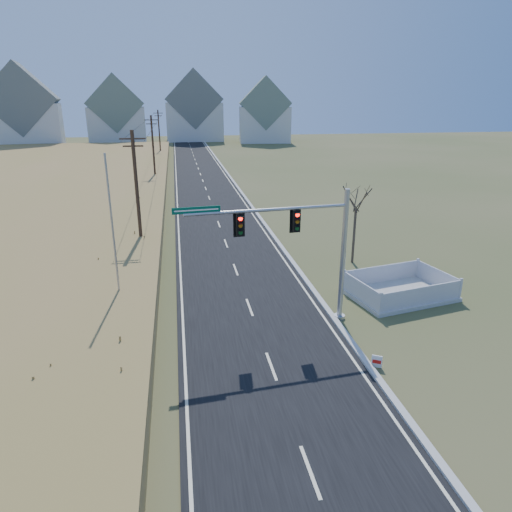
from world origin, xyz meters
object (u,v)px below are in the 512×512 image
at_px(open_sign, 377,361).
at_px(flagpole, 115,253).
at_px(traffic_signal_mast, 309,244).
at_px(fence_enclosure, 400,292).
at_px(bare_tree, 357,197).

bearing_deg(open_sign, flagpole, 176.67).
relative_size(traffic_signal_mast, fence_enclosure, 1.36).
distance_m(fence_enclosure, open_sign, 8.23).
xyz_separation_m(fence_enclosure, bare_tree, (-0.57, 6.11, 4.45)).
distance_m(traffic_signal_mast, open_sign, 6.35).
relative_size(fence_enclosure, flagpole, 0.75).
distance_m(open_sign, flagpole, 14.11).
xyz_separation_m(fence_enclosure, flagpole, (-15.99, 0.67, 3.15)).
relative_size(traffic_signal_mast, bare_tree, 1.49).
distance_m(flagpole, bare_tree, 16.40).
bearing_deg(fence_enclosure, open_sign, -134.63).
bearing_deg(open_sign, traffic_signal_mast, 141.95).
height_order(fence_enclosure, flagpole, flagpole).
relative_size(open_sign, bare_tree, 0.10).
relative_size(open_sign, flagpole, 0.07).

